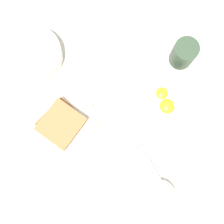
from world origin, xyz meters
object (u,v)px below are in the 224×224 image
Objects in this scene: toast_plate at (63,124)px; congee_bowl at (32,55)px; soup_spoon at (162,189)px; drinking_cup at (184,53)px; egg_bowl at (162,100)px; toast_sandwich at (61,123)px.

toast_plate is 0.21m from congee_bowl.
drinking_cup is at bearing -17.84° from soup_spoon.
egg_bowl is at bearing 146.22° from drinking_cup.
drinking_cup is at bearing -98.54° from congee_bowl.
toast_sandwich is (0.00, 0.00, 0.02)m from toast_plate.
egg_bowl is 1.11× the size of toast_sandwich.
toast_plate is 0.02m from toast_sandwich.
toast_sandwich is 0.39m from drinking_cup.
congee_bowl is (0.21, 0.06, 0.02)m from toast_plate.
drinking_cup is (0.14, -0.36, 0.02)m from toast_sandwich.
egg_bowl is 0.92× the size of soup_spoon.
toast_plate is 0.39m from drinking_cup.
drinking_cup is at bearing -68.16° from toast_plate.
toast_sandwich is at bearing 95.14° from egg_bowl.
toast_sandwich is 0.90× the size of congee_bowl.
toast_sandwich is at bearing 49.32° from soup_spoon.
drinking_cup is at bearing -33.78° from egg_bowl.
toast_sandwich is (-0.03, 0.28, 0.00)m from egg_bowl.
egg_bowl is at bearing -117.79° from congee_bowl.
toast_sandwich is at bearing 111.54° from drinking_cup.
toast_plate is at bearing 111.84° from drinking_cup.
toast_sandwich reaches higher than toast_plate.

